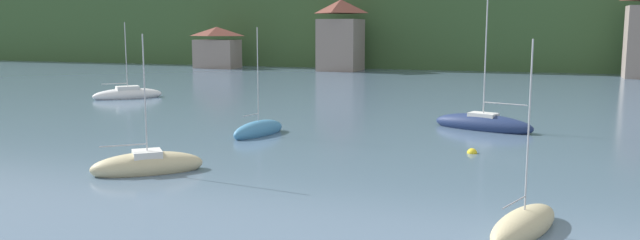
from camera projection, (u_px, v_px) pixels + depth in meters
wooded_hillside at (395, 11)px, 117.22m from camera, size 352.00×46.46×38.98m
shore_building_west at (217, 48)px, 94.80m from camera, size 6.71×4.07×6.21m
shore_building_westcentral at (341, 36)px, 89.04m from camera, size 5.77×6.20×10.02m
sailboat_far_2 at (128, 95)px, 54.41m from camera, size 5.16×5.51×6.88m
sailboat_far_3 at (483, 124)px, 37.73m from camera, size 6.41×3.57×9.46m
sailboat_mid_4 at (148, 165)px, 26.51m from camera, size 4.54×4.25×6.16m
sailboat_mid_6 at (524, 225)px, 18.75m from camera, size 2.47×4.26×6.03m
sailboat_far_7 at (259, 130)px, 35.74m from camera, size 2.03×4.40×6.43m
mooring_buoy_mid at (472, 153)px, 30.64m from camera, size 0.49×0.49×0.49m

